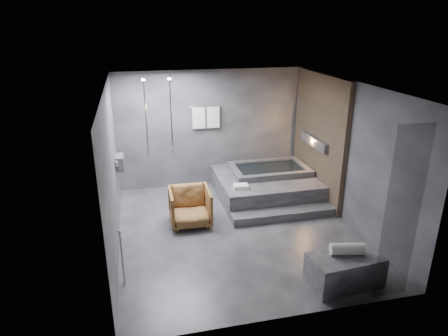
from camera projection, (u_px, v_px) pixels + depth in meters
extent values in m
plane|color=#29292C|center=(238.00, 230.00, 7.80)|extent=(5.00, 5.00, 0.00)
cube|color=#454548|center=(240.00, 86.00, 6.82)|extent=(4.50, 5.00, 0.04)
cube|color=#333337|center=(212.00, 129.00, 9.59)|extent=(4.50, 0.04, 2.80)
cube|color=#333337|center=(290.00, 228.00, 5.03)|extent=(4.50, 0.04, 2.80)
cube|color=#333337|center=(112.00, 173.00, 6.83)|extent=(0.04, 5.00, 2.80)
cube|color=#333337|center=(350.00, 154.00, 7.79)|extent=(0.04, 5.00, 2.80)
cube|color=#8E7253|center=(319.00, 137.00, 8.91)|extent=(0.10, 2.40, 2.78)
cube|color=#FF9938|center=(315.00, 142.00, 8.93)|extent=(0.14, 1.20, 0.20)
cube|color=slate|center=(120.00, 162.00, 8.23)|extent=(0.16, 0.42, 0.30)
imported|color=beige|center=(120.00, 166.00, 8.16)|extent=(0.08, 0.08, 0.21)
imported|color=beige|center=(121.00, 164.00, 8.35)|extent=(0.07, 0.07, 0.15)
cylinder|color=silver|center=(171.00, 115.00, 8.79)|extent=(0.04, 0.04, 1.80)
cylinder|color=silver|center=(146.00, 116.00, 8.68)|extent=(0.04, 0.04, 1.80)
cylinder|color=silver|center=(206.00, 107.00, 9.31)|extent=(0.75, 0.02, 0.02)
cube|color=white|center=(199.00, 118.00, 9.34)|extent=(0.30, 0.06, 0.50)
cube|color=white|center=(213.00, 117.00, 9.42)|extent=(0.30, 0.06, 0.50)
cylinder|color=silver|center=(122.00, 258.00, 6.09)|extent=(0.04, 0.04, 0.90)
cube|color=black|center=(402.00, 216.00, 5.44)|extent=(0.55, 0.01, 2.60)
cube|color=#2E2E30|center=(265.00, 185.00, 9.26)|extent=(2.20, 2.00, 0.50)
cube|color=#2E2E30|center=(283.00, 214.00, 8.24)|extent=(2.20, 0.36, 0.18)
cube|color=#363638|center=(345.00, 270.00, 6.15)|extent=(1.15, 0.70, 0.50)
imported|color=#492B12|center=(190.00, 207.00, 7.93)|extent=(0.81, 0.83, 0.75)
cylinder|color=silver|center=(347.00, 249.00, 6.07)|extent=(0.54, 0.29, 0.18)
cube|color=silver|center=(241.00, 187.00, 8.46)|extent=(0.32, 0.25, 0.08)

